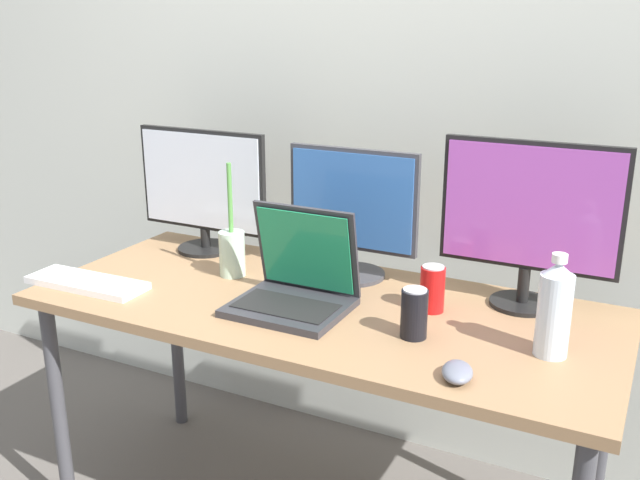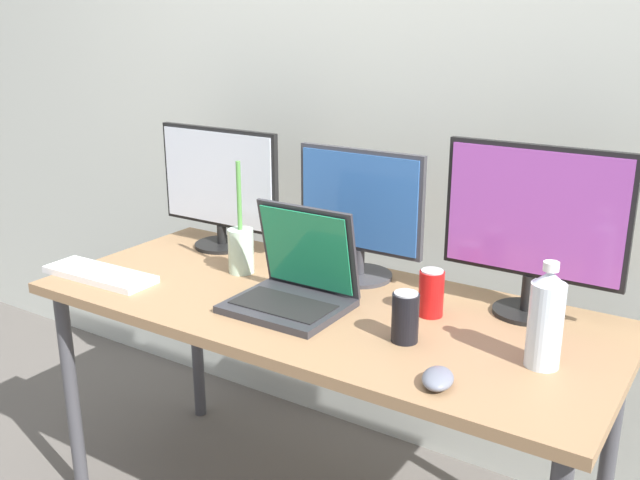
{
  "view_description": "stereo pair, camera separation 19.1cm",
  "coord_description": "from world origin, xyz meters",
  "px_view_note": "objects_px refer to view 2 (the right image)",
  "views": [
    {
      "loc": [
        0.82,
        -1.62,
        1.5
      ],
      "look_at": [
        0.0,
        0.0,
        0.92
      ],
      "focal_mm": 40.0,
      "sensor_mm": 36.0,
      "label": 1
    },
    {
      "loc": [
        0.99,
        -1.53,
        1.5
      ],
      "look_at": [
        0.0,
        0.0,
        0.92
      ],
      "focal_mm": 40.0,
      "sensor_mm": 36.0,
      "label": 2
    }
  ],
  "objects_px": {
    "monitor_left": "(219,185)",
    "soda_can_near_keyboard": "(405,317)",
    "monitor_right": "(534,222)",
    "mouse_by_keyboard": "(438,378)",
    "keyboard_main": "(100,274)",
    "bamboo_vase": "(241,248)",
    "laptop_silver": "(295,284)",
    "soda_can_by_laptop": "(431,293)",
    "work_desk": "(320,325)",
    "water_bottle": "(546,319)",
    "monitor_center": "(360,212)"
  },
  "relations": [
    {
      "from": "water_bottle",
      "to": "soda_can_near_keyboard",
      "type": "xyz_separation_m",
      "value": [
        -0.32,
        -0.05,
        -0.05
      ]
    },
    {
      "from": "water_bottle",
      "to": "monitor_right",
      "type": "bearing_deg",
      "value": 114.27
    },
    {
      "from": "work_desk",
      "to": "mouse_by_keyboard",
      "type": "bearing_deg",
      "value": -28.59
    },
    {
      "from": "monitor_right",
      "to": "mouse_by_keyboard",
      "type": "relative_size",
      "value": 4.68
    },
    {
      "from": "work_desk",
      "to": "monitor_right",
      "type": "height_order",
      "value": "monitor_right"
    },
    {
      "from": "work_desk",
      "to": "monitor_right",
      "type": "xyz_separation_m",
      "value": [
        0.5,
        0.23,
        0.32
      ]
    },
    {
      "from": "laptop_silver",
      "to": "water_bottle",
      "type": "xyz_separation_m",
      "value": [
        0.67,
        0.01,
        0.05
      ]
    },
    {
      "from": "monitor_right",
      "to": "soda_can_near_keyboard",
      "type": "bearing_deg",
      "value": -121.49
    },
    {
      "from": "mouse_by_keyboard",
      "to": "work_desk",
      "type": "bearing_deg",
      "value": 135.38
    },
    {
      "from": "work_desk",
      "to": "laptop_silver",
      "type": "xyz_separation_m",
      "value": [
        -0.05,
        -0.05,
        0.13
      ]
    },
    {
      "from": "monitor_left",
      "to": "soda_can_near_keyboard",
      "type": "distance_m",
      "value": 0.93
    },
    {
      "from": "work_desk",
      "to": "monitor_center",
      "type": "height_order",
      "value": "monitor_center"
    },
    {
      "from": "laptop_silver",
      "to": "soda_can_near_keyboard",
      "type": "bearing_deg",
      "value": -6.63
    },
    {
      "from": "laptop_silver",
      "to": "water_bottle",
      "type": "bearing_deg",
      "value": 1.08
    },
    {
      "from": "keyboard_main",
      "to": "bamboo_vase",
      "type": "height_order",
      "value": "bamboo_vase"
    },
    {
      "from": "keyboard_main",
      "to": "bamboo_vase",
      "type": "distance_m",
      "value": 0.43
    },
    {
      "from": "keyboard_main",
      "to": "bamboo_vase",
      "type": "bearing_deg",
      "value": 37.83
    },
    {
      "from": "work_desk",
      "to": "water_bottle",
      "type": "height_order",
      "value": "water_bottle"
    },
    {
      "from": "soda_can_by_laptop",
      "to": "mouse_by_keyboard",
      "type": "bearing_deg",
      "value": -63.15
    },
    {
      "from": "bamboo_vase",
      "to": "mouse_by_keyboard",
      "type": "bearing_deg",
      "value": -22.11
    },
    {
      "from": "monitor_left",
      "to": "bamboo_vase",
      "type": "distance_m",
      "value": 0.3
    },
    {
      "from": "monitor_center",
      "to": "soda_can_near_keyboard",
      "type": "xyz_separation_m",
      "value": [
        0.31,
        -0.32,
        -0.14
      ]
    },
    {
      "from": "laptop_silver",
      "to": "soda_can_by_laptop",
      "type": "bearing_deg",
      "value": 21.92
    },
    {
      "from": "work_desk",
      "to": "water_bottle",
      "type": "relative_size",
      "value": 6.48
    },
    {
      "from": "monitor_left",
      "to": "monitor_center",
      "type": "height_order",
      "value": "monitor_left"
    },
    {
      "from": "monitor_left",
      "to": "mouse_by_keyboard",
      "type": "xyz_separation_m",
      "value": [
        1.01,
        -0.48,
        -0.2
      ]
    },
    {
      "from": "soda_can_by_laptop",
      "to": "water_bottle",
      "type": "bearing_deg",
      "value": -20.6
    },
    {
      "from": "soda_can_near_keyboard",
      "to": "keyboard_main",
      "type": "bearing_deg",
      "value": -173.84
    },
    {
      "from": "monitor_center",
      "to": "laptop_silver",
      "type": "height_order",
      "value": "monitor_center"
    },
    {
      "from": "laptop_silver",
      "to": "mouse_by_keyboard",
      "type": "xyz_separation_m",
      "value": [
        0.51,
        -0.2,
        -0.04
      ]
    },
    {
      "from": "work_desk",
      "to": "monitor_left",
      "type": "relative_size",
      "value": 3.41
    },
    {
      "from": "monitor_right",
      "to": "soda_can_by_laptop",
      "type": "distance_m",
      "value": 0.32
    },
    {
      "from": "work_desk",
      "to": "soda_can_by_laptop",
      "type": "bearing_deg",
      "value": 16.01
    },
    {
      "from": "water_bottle",
      "to": "monitor_left",
      "type": "bearing_deg",
      "value": 166.89
    },
    {
      "from": "monitor_left",
      "to": "bamboo_vase",
      "type": "height_order",
      "value": "monitor_left"
    },
    {
      "from": "monitor_center",
      "to": "mouse_by_keyboard",
      "type": "xyz_separation_m",
      "value": [
        0.47,
        -0.48,
        -0.19
      ]
    },
    {
      "from": "monitor_left",
      "to": "soda_can_by_laptop",
      "type": "xyz_separation_m",
      "value": [
        0.84,
        -0.15,
        -0.15
      ]
    },
    {
      "from": "monitor_right",
      "to": "keyboard_main",
      "type": "height_order",
      "value": "monitor_right"
    },
    {
      "from": "monitor_right",
      "to": "water_bottle",
      "type": "distance_m",
      "value": 0.32
    },
    {
      "from": "monitor_right",
      "to": "mouse_by_keyboard",
      "type": "bearing_deg",
      "value": -94.63
    },
    {
      "from": "mouse_by_keyboard",
      "to": "soda_can_near_keyboard",
      "type": "relative_size",
      "value": 0.8
    },
    {
      "from": "keyboard_main",
      "to": "mouse_by_keyboard",
      "type": "distance_m",
      "value": 1.13
    },
    {
      "from": "monitor_right",
      "to": "soda_can_near_keyboard",
      "type": "xyz_separation_m",
      "value": [
        -0.2,
        -0.32,
        -0.19
      ]
    },
    {
      "from": "work_desk",
      "to": "mouse_by_keyboard",
      "type": "xyz_separation_m",
      "value": [
        0.46,
        -0.25,
        0.08
      ]
    },
    {
      "from": "keyboard_main",
      "to": "laptop_silver",
      "type": "bearing_deg",
      "value": 11.82
    },
    {
      "from": "keyboard_main",
      "to": "soda_can_by_laptop",
      "type": "distance_m",
      "value": 1.0
    },
    {
      "from": "mouse_by_keyboard",
      "to": "water_bottle",
      "type": "height_order",
      "value": "water_bottle"
    },
    {
      "from": "monitor_center",
      "to": "water_bottle",
      "type": "xyz_separation_m",
      "value": [
        0.63,
        -0.27,
        -0.09
      ]
    },
    {
      "from": "work_desk",
      "to": "bamboo_vase",
      "type": "bearing_deg",
      "value": 167.89
    },
    {
      "from": "keyboard_main",
      "to": "mouse_by_keyboard",
      "type": "xyz_separation_m",
      "value": [
        1.12,
        -0.05,
        0.01
      ]
    }
  ]
}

